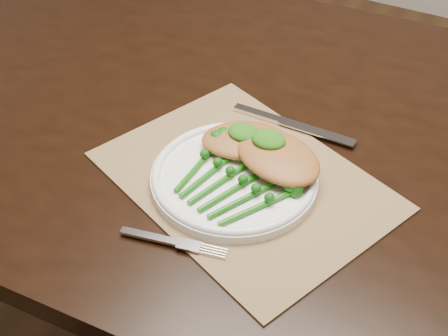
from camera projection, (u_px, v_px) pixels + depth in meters
The scene contains 10 objects.
dining_table at pixel (265, 270), 1.27m from camera, with size 1.64×0.97×0.75m.
placemat at pixel (244, 180), 0.92m from camera, with size 0.41×0.30×0.00m, color olive.
dinner_plate at pixel (234, 177), 0.91m from camera, with size 0.24×0.24×0.02m.
knife at pixel (281, 121), 1.02m from camera, with size 0.21×0.02×0.01m.
fork at pixel (180, 243), 0.82m from camera, with size 0.15×0.04×0.00m.
chicken_fillet_left at pixel (245, 140), 0.94m from camera, with size 0.13×0.09×0.03m, color #A0632E.
chicken_fillet_right at pixel (278, 156), 0.91m from camera, with size 0.14×0.10×0.03m, color #A0632E.
pesto_dollop_left at pixel (244, 132), 0.93m from camera, with size 0.05×0.04×0.02m, color #174D0B.
pesto_dollop_right at pixel (269, 140), 0.91m from camera, with size 0.05×0.04×0.02m, color #174D0B.
broccolini_bundle at pixel (227, 186), 0.88m from camera, with size 0.18×0.20×0.04m.
Camera 1 is at (0.17, -0.76, 1.38)m, focal length 50.00 mm.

